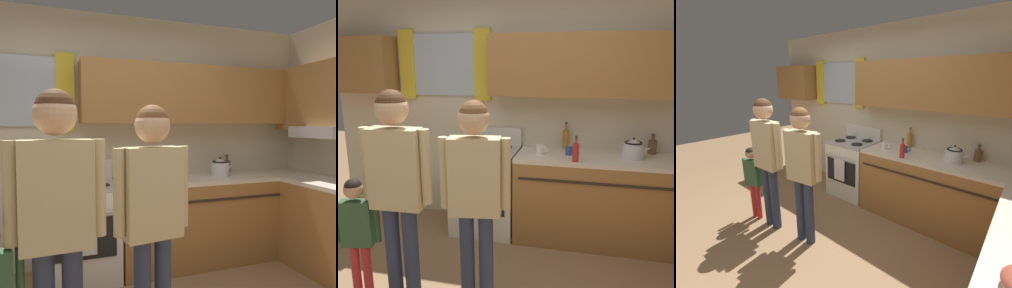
% 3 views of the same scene
% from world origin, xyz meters
% --- Properties ---
extents(back_wall_unit, '(4.60, 0.42, 2.60)m').
position_xyz_m(back_wall_unit, '(0.10, 1.82, 1.48)').
color(back_wall_unit, beige).
rests_on(back_wall_unit, ground).
extents(stove_oven, '(0.67, 0.67, 1.10)m').
position_xyz_m(stove_oven, '(-0.34, 1.54, 0.47)').
color(stove_oven, silver).
rests_on(stove_oven, ground).
extents(bottle_squat_brown, '(0.08, 0.08, 0.21)m').
position_xyz_m(bottle_squat_brown, '(1.35, 1.76, 0.98)').
color(bottle_squat_brown, brown).
rests_on(bottle_squat_brown, kitchen_counter_run).
extents(bottle_oil_amber, '(0.06, 0.06, 0.29)m').
position_xyz_m(bottle_oil_amber, '(0.48, 1.78, 1.01)').
color(bottle_oil_amber, '#B27223').
rests_on(bottle_oil_amber, kitchen_counter_run).
extents(bottle_sauce_red, '(0.06, 0.06, 0.25)m').
position_xyz_m(bottle_sauce_red, '(0.60, 1.30, 0.99)').
color(bottle_sauce_red, red).
rests_on(bottle_sauce_red, kitchen_counter_run).
extents(mug_ceramic_white, '(0.13, 0.08, 0.09)m').
position_xyz_m(mug_ceramic_white, '(0.25, 1.49, 0.95)').
color(mug_ceramic_white, white).
rests_on(mug_ceramic_white, kitchen_counter_run).
extents(mug_cobalt_blue, '(0.11, 0.07, 0.08)m').
position_xyz_m(mug_cobalt_blue, '(0.54, 1.53, 0.94)').
color(mug_cobalt_blue, '#2D479E').
rests_on(mug_cobalt_blue, kitchen_counter_run).
extents(stovetop_kettle, '(0.27, 0.20, 0.21)m').
position_xyz_m(stovetop_kettle, '(1.14, 1.54, 1.00)').
color(stovetop_kettle, silver).
rests_on(stovetop_kettle, kitchen_counter_run).
extents(adult_holding_child, '(0.51, 0.22, 1.64)m').
position_xyz_m(adult_holding_child, '(-0.58, 0.17, 1.03)').
color(adult_holding_child, '#2D3856').
rests_on(adult_holding_child, ground).
extents(adult_in_plaid, '(0.49, 0.21, 1.57)m').
position_xyz_m(adult_in_plaid, '(-0.04, 0.25, 0.99)').
color(adult_in_plaid, '#2D3856').
rests_on(adult_in_plaid, ground).
extents(small_child, '(0.33, 0.14, 1.01)m').
position_xyz_m(small_child, '(-0.91, 0.12, 0.63)').
color(small_child, red).
rests_on(small_child, ground).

